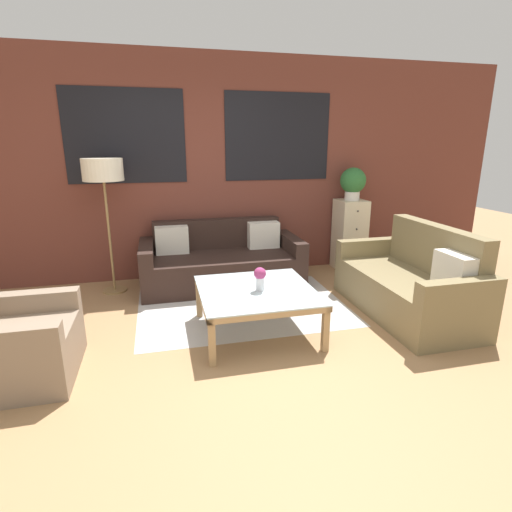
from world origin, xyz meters
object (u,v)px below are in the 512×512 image
(armchair_corner, at_px, (12,344))
(coffee_table, at_px, (256,295))
(drawer_cabinet, at_px, (349,235))
(settee_vintage, at_px, (410,285))
(potted_plant, at_px, (353,182))
(flower_vase, at_px, (260,277))
(floor_lamp, at_px, (103,175))
(couch_dark, at_px, (221,263))

(armchair_corner, relative_size, coffee_table, 0.80)
(drawer_cabinet, bearing_deg, armchair_corner, -152.50)
(settee_vintage, bearing_deg, potted_plant, 86.73)
(drawer_cabinet, distance_m, flower_vase, 2.40)
(drawer_cabinet, bearing_deg, settee_vintage, -93.27)
(coffee_table, bearing_deg, floor_lamp, 133.66)
(drawer_cabinet, xyz_separation_m, potted_plant, (0.00, 0.00, 0.73))
(couch_dark, bearing_deg, settee_vintage, -37.65)
(armchair_corner, bearing_deg, settee_vintage, 5.57)
(couch_dark, relative_size, floor_lamp, 1.25)
(floor_lamp, bearing_deg, armchair_corner, -107.42)
(floor_lamp, bearing_deg, drawer_cabinet, 2.91)
(couch_dark, xyz_separation_m, coffee_table, (0.10, -1.41, 0.10))
(couch_dark, height_order, coffee_table, couch_dark)
(coffee_table, relative_size, floor_lamp, 0.67)
(settee_vintage, distance_m, flower_vase, 1.65)
(coffee_table, distance_m, floor_lamp, 2.27)
(armchair_corner, bearing_deg, drawer_cabinet, 27.50)
(armchair_corner, relative_size, drawer_cabinet, 0.86)
(settee_vintage, relative_size, potted_plant, 3.80)
(settee_vintage, height_order, flower_vase, settee_vintage)
(potted_plant, xyz_separation_m, flower_vase, (-1.72, -1.67, -0.66))
(potted_plant, bearing_deg, coffee_table, -136.98)
(potted_plant, height_order, flower_vase, potted_plant)
(potted_plant, bearing_deg, armchair_corner, -152.50)
(armchair_corner, xyz_separation_m, floor_lamp, (0.55, 1.77, 1.10))
(couch_dark, xyz_separation_m, settee_vintage, (1.76, -1.36, 0.03))
(settee_vintage, relative_size, floor_lamp, 1.06)
(floor_lamp, distance_m, drawer_cabinet, 3.28)
(armchair_corner, height_order, coffee_table, armchair_corner)
(couch_dark, relative_size, coffee_table, 1.87)
(couch_dark, height_order, drawer_cabinet, drawer_cabinet)
(couch_dark, xyz_separation_m, drawer_cabinet, (1.85, 0.22, 0.21))
(armchair_corner, relative_size, potted_plant, 1.93)
(floor_lamp, relative_size, drawer_cabinet, 1.60)
(couch_dark, height_order, armchair_corner, armchair_corner)
(armchair_corner, height_order, floor_lamp, floor_lamp)
(settee_vintage, bearing_deg, couch_dark, 142.35)
(couch_dark, bearing_deg, floor_lamp, 177.44)
(floor_lamp, bearing_deg, coffee_table, -46.34)
(floor_lamp, xyz_separation_m, potted_plant, (3.15, 0.16, -0.16))
(floor_lamp, relative_size, flower_vase, 7.12)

